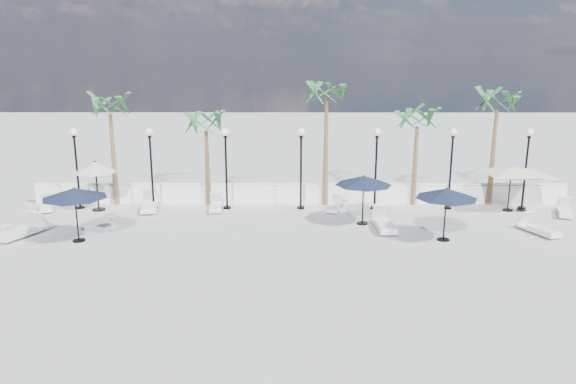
{
  "coord_description": "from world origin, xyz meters",
  "views": [
    {
      "loc": [
        -0.49,
        -19.19,
        7.25
      ],
      "look_at": [
        -0.59,
        3.76,
        1.5
      ],
      "focal_mm": 35.0,
      "sensor_mm": 36.0,
      "label": 1
    }
  ],
  "objects_px": {
    "lounger_7": "(564,210)",
    "parasol_navy_mid": "(364,181)",
    "lounger_4": "(335,206)",
    "lounger_0": "(46,205)",
    "lounger_1": "(22,230)",
    "parasol_cream_small": "(95,168)",
    "lounger_5": "(384,223)",
    "lounger_6": "(539,228)",
    "lounger_2": "(216,206)",
    "lounger_3": "(149,205)",
    "parasol_cream_sq_a": "(526,168)",
    "parasol_navy_left": "(74,193)",
    "parasol_navy_right": "(447,194)",
    "parasol_cream_sq_b": "(512,167)"
  },
  "relations": [
    {
      "from": "lounger_3",
      "to": "lounger_7",
      "type": "distance_m",
      "value": 19.16
    },
    {
      "from": "lounger_3",
      "to": "parasol_cream_sq_b",
      "type": "distance_m",
      "value": 16.95
    },
    {
      "from": "lounger_3",
      "to": "lounger_5",
      "type": "height_order",
      "value": "lounger_5"
    },
    {
      "from": "lounger_1",
      "to": "parasol_navy_left",
      "type": "xyz_separation_m",
      "value": [
        2.47,
        -0.53,
        1.67
      ]
    },
    {
      "from": "lounger_3",
      "to": "parasol_navy_left",
      "type": "relative_size",
      "value": 0.89
    },
    {
      "from": "lounger_2",
      "to": "lounger_6",
      "type": "xyz_separation_m",
      "value": [
        13.69,
        -3.48,
        0.02
      ]
    },
    {
      "from": "lounger_7",
      "to": "parasol_navy_mid",
      "type": "xyz_separation_m",
      "value": [
        -9.38,
        -1.37,
        1.69
      ]
    },
    {
      "from": "parasol_navy_right",
      "to": "lounger_2",
      "type": "bearing_deg",
      "value": 155.82
    },
    {
      "from": "lounger_2",
      "to": "parasol_navy_right",
      "type": "distance_m",
      "value": 10.64
    },
    {
      "from": "lounger_4",
      "to": "lounger_5",
      "type": "relative_size",
      "value": 0.78
    },
    {
      "from": "lounger_3",
      "to": "parasol_navy_mid",
      "type": "bearing_deg",
      "value": -22.82
    },
    {
      "from": "lounger_4",
      "to": "lounger_2",
      "type": "bearing_deg",
      "value": -164.07
    },
    {
      "from": "lounger_1",
      "to": "parasol_navy_right",
      "type": "xyz_separation_m",
      "value": [
        16.87,
        -0.36,
        1.63
      ]
    },
    {
      "from": "lounger_0",
      "to": "parasol_cream_sq_b",
      "type": "xyz_separation_m",
      "value": [
        21.72,
        -0.02,
        1.87
      ]
    },
    {
      "from": "lounger_3",
      "to": "parasol_navy_left",
      "type": "height_order",
      "value": "parasol_navy_left"
    },
    {
      "from": "lounger_2",
      "to": "lounger_3",
      "type": "distance_m",
      "value": 3.12
    },
    {
      "from": "lounger_6",
      "to": "parasol_cream_sq_a",
      "type": "height_order",
      "value": "parasol_cream_sq_a"
    },
    {
      "from": "lounger_7",
      "to": "parasol_navy_left",
      "type": "xyz_separation_m",
      "value": [
        -20.84,
        -3.7,
        1.72
      ]
    },
    {
      "from": "parasol_cream_sq_a",
      "to": "lounger_7",
      "type": "bearing_deg",
      "value": -24.69
    },
    {
      "from": "lounger_4",
      "to": "parasol_cream_sq_b",
      "type": "height_order",
      "value": "parasol_cream_sq_b"
    },
    {
      "from": "lounger_3",
      "to": "lounger_6",
      "type": "height_order",
      "value": "lounger_3"
    },
    {
      "from": "lounger_1",
      "to": "parasol_cream_small",
      "type": "bearing_deg",
      "value": 90.12
    },
    {
      "from": "lounger_4",
      "to": "lounger_5",
      "type": "distance_m",
      "value": 3.46
    },
    {
      "from": "parasol_navy_mid",
      "to": "parasol_cream_sq_b",
      "type": "relative_size",
      "value": 0.54
    },
    {
      "from": "lounger_7",
      "to": "parasol_cream_small",
      "type": "distance_m",
      "value": 21.62
    },
    {
      "from": "lounger_1",
      "to": "lounger_6",
      "type": "relative_size",
      "value": 1.13
    },
    {
      "from": "lounger_6",
      "to": "parasol_cream_sq_b",
      "type": "relative_size",
      "value": 0.44
    },
    {
      "from": "lounger_4",
      "to": "parasol_cream_sq_b",
      "type": "bearing_deg",
      "value": 15.83
    },
    {
      "from": "lounger_4",
      "to": "lounger_6",
      "type": "distance_m",
      "value": 8.78
    },
    {
      "from": "lounger_1",
      "to": "parasol_navy_right",
      "type": "height_order",
      "value": "parasol_navy_right"
    },
    {
      "from": "parasol_navy_mid",
      "to": "parasol_navy_right",
      "type": "xyz_separation_m",
      "value": [
        2.94,
        -2.16,
        -0.02
      ]
    },
    {
      "from": "lounger_0",
      "to": "parasol_cream_sq_a",
      "type": "xyz_separation_m",
      "value": [
        22.37,
        -0.02,
        1.8
      ]
    },
    {
      "from": "lounger_0",
      "to": "lounger_2",
      "type": "relative_size",
      "value": 1.03
    },
    {
      "from": "lounger_5",
      "to": "parasol_cream_sq_b",
      "type": "distance_m",
      "value": 7.17
    },
    {
      "from": "lounger_4",
      "to": "parasol_navy_right",
      "type": "xyz_separation_m",
      "value": [
        3.96,
        -4.3,
        1.7
      ]
    },
    {
      "from": "lounger_2",
      "to": "lounger_4",
      "type": "distance_m",
      "value": 5.62
    },
    {
      "from": "parasol_cream_sq_b",
      "to": "parasol_cream_sq_a",
      "type": "bearing_deg",
      "value": 0.0
    },
    {
      "from": "parasol_navy_right",
      "to": "parasol_cream_sq_a",
      "type": "xyz_separation_m",
      "value": [
        4.79,
        4.29,
        0.12
      ]
    },
    {
      "from": "parasol_navy_mid",
      "to": "lounger_3",
      "type": "bearing_deg",
      "value": 167.59
    },
    {
      "from": "lounger_3",
      "to": "lounger_4",
      "type": "distance_m",
      "value": 8.74
    },
    {
      "from": "lounger_5",
      "to": "parasol_navy_right",
      "type": "relative_size",
      "value": 0.91
    },
    {
      "from": "parasol_navy_left",
      "to": "parasol_cream_sq_a",
      "type": "bearing_deg",
      "value": 13.09
    },
    {
      "from": "parasol_navy_right",
      "to": "parasol_navy_mid",
      "type": "bearing_deg",
      "value": 143.72
    },
    {
      "from": "lounger_3",
      "to": "lounger_5",
      "type": "relative_size",
      "value": 1.01
    },
    {
      "from": "lounger_5",
      "to": "lounger_6",
      "type": "height_order",
      "value": "lounger_5"
    },
    {
      "from": "lounger_4",
      "to": "lounger_0",
      "type": "bearing_deg",
      "value": -164.05
    },
    {
      "from": "parasol_navy_left",
      "to": "parasol_navy_mid",
      "type": "bearing_deg",
      "value": 11.53
    },
    {
      "from": "lounger_0",
      "to": "parasol_navy_mid",
      "type": "relative_size",
      "value": 0.75
    },
    {
      "from": "lounger_7",
      "to": "parasol_cream_sq_a",
      "type": "distance_m",
      "value": 2.55
    },
    {
      "from": "lounger_3",
      "to": "lounger_7",
      "type": "height_order",
      "value": "lounger_3"
    }
  ]
}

